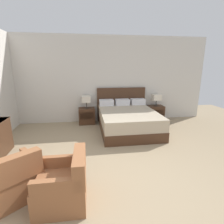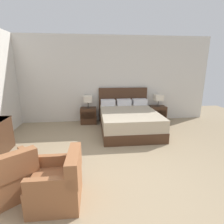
% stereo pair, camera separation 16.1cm
% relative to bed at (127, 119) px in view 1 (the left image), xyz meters
% --- Properties ---
extents(ground_plane, '(11.24, 11.24, 0.00)m').
position_rel_bed_xyz_m(ground_plane, '(-0.53, -2.69, -0.33)').
color(ground_plane, '#998466').
extents(wall_back, '(7.13, 0.06, 2.90)m').
position_rel_bed_xyz_m(wall_back, '(-0.53, 1.09, 1.12)').
color(wall_back, beige).
rests_on(wall_back, ground).
extents(bed, '(1.70, 2.15, 1.18)m').
position_rel_bed_xyz_m(bed, '(0.00, 0.00, 0.00)').
color(bed, '#422819').
rests_on(bed, ground).
extents(nightstand_left, '(0.54, 0.40, 0.54)m').
position_rel_bed_xyz_m(nightstand_left, '(-1.22, 0.79, -0.06)').
color(nightstand_left, '#422819').
rests_on(nightstand_left, ground).
extents(nightstand_right, '(0.54, 0.40, 0.54)m').
position_rel_bed_xyz_m(nightstand_right, '(1.22, 0.79, -0.06)').
color(nightstand_right, '#422819').
rests_on(nightstand_right, ground).
extents(table_lamp_left, '(0.28, 0.28, 0.41)m').
position_rel_bed_xyz_m(table_lamp_left, '(-1.22, 0.80, 0.51)').
color(table_lamp_left, '#332D28').
rests_on(table_lamp_left, nightstand_left).
extents(table_lamp_right, '(0.28, 0.28, 0.41)m').
position_rel_bed_xyz_m(table_lamp_right, '(1.22, 0.80, 0.51)').
color(table_lamp_right, '#332D28').
rests_on(table_lamp_right, nightstand_right).
extents(armchair_by_window, '(0.96, 0.96, 0.76)m').
position_rel_bed_xyz_m(armchair_by_window, '(-2.32, -2.57, -0.05)').
color(armchair_by_window, '#935B38').
rests_on(armchair_by_window, ground).
extents(armchair_companion, '(0.70, 0.69, 0.76)m').
position_rel_bed_xyz_m(armchair_companion, '(-1.56, -2.78, -0.05)').
color(armchair_companion, '#935B38').
rests_on(armchair_companion, ground).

